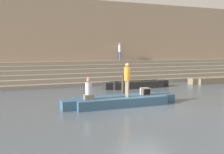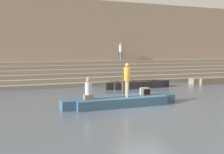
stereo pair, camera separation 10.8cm
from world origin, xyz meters
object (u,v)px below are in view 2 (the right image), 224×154
Objects in this scene: tv_set at (145,91)px; moored_boat_distant at (216,80)px; rowboat_main at (120,101)px; moored_boat_shore at (137,84)px; mooring_post at (123,86)px; person_rowing at (88,90)px; person_on_steps at (121,50)px; person_standing at (127,77)px.

moored_boat_distant is (9.82, 5.55, -0.38)m from tv_set.
rowboat_main is 12.57m from moored_boat_distant.
moored_boat_shore is 4.34m from mooring_post.
mooring_post is (-2.62, -3.44, 0.42)m from moored_boat_shore.
rowboat_main is 1.85m from person_rowing.
moored_boat_shore is at bearing 52.65° from mooring_post.
person_rowing is 0.63× the size of person_on_steps.
person_standing is (0.30, -0.16, 1.21)m from rowboat_main.
tv_set is (3.18, 0.17, -0.25)m from person_rowing.
mooring_post is (2.75, 2.15, -0.21)m from person_rowing.
mooring_post is at bearing 95.49° from tv_set.
mooring_post reaches higher than tv_set.
moored_boat_shore is 3.78× the size of mooring_post.
moored_boat_distant is at bearing 64.30° from person_on_steps.
person_on_steps is at bearing 76.08° from person_rowing.
person_on_steps reaches higher than person_rowing.
moored_boat_shore is (3.34, 5.60, -1.19)m from person_standing.
tv_set is at bearing 18.77° from person_rowing.
person_on_steps is at bearing 139.69° from moored_boat_distant.
person_rowing is (-1.72, -0.14, 0.65)m from rowboat_main.
mooring_post reaches higher than moored_boat_distant.
rowboat_main is 2.30m from mooring_post.
person_rowing is at bearing -158.07° from moored_boat_distant.
moored_boat_distant is at bearing -0.27° from moored_boat_shore.
mooring_post is at bearing -128.60° from moored_boat_shore.
moored_boat_shore is at bearing 67.57° from person_standing.
rowboat_main is 3.54× the size of person_standing.
person_rowing is (-2.03, 0.02, -0.56)m from person_standing.
person_on_steps is (3.54, 8.89, 2.13)m from mooring_post.
person_rowing is at bearing -141.93° from mooring_post.
moored_boat_shore is at bearing 179.16° from moored_boat_distant.
person_rowing is 0.78× the size of mooring_post.
tv_set is 11.52m from person_on_steps.
moored_boat_shore is at bearing 3.20° from person_on_steps.
person_standing reaches higher than moored_boat_distant.
person_standing is 12.43m from moored_boat_distant.
tv_set is (1.45, 0.03, 0.40)m from rowboat_main.
tv_set is 0.09× the size of moored_boat_distant.
rowboat_main is 4.42× the size of mooring_post.
person_on_steps reaches higher than mooring_post.
rowboat_main is at bearing 20.40° from person_rowing.
rowboat_main is at bearing -125.04° from moored_boat_shore.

